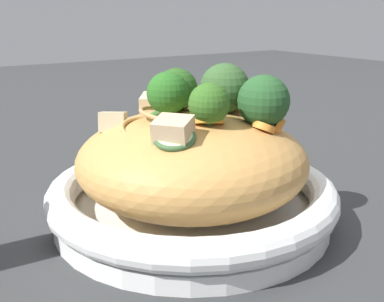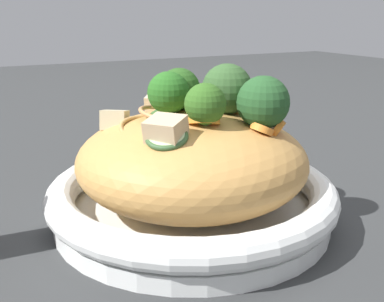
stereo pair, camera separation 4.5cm
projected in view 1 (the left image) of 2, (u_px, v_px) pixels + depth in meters
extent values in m
plane|color=#303233|center=(192.00, 219.00, 0.47)|extent=(3.00, 3.00, 0.00)
cylinder|color=white|center=(192.00, 212.00, 0.47)|extent=(0.27, 0.27, 0.02)
torus|color=white|center=(192.00, 191.00, 0.46)|extent=(0.28, 0.28, 0.03)
ellipsoid|color=#C18C49|center=(192.00, 160.00, 0.45)|extent=(0.22, 0.22, 0.09)
torus|color=tan|center=(171.00, 116.00, 0.43)|extent=(0.08, 0.08, 0.02)
torus|color=tan|center=(148.00, 131.00, 0.42)|extent=(0.06, 0.06, 0.02)
cone|color=#9BBD70|center=(262.00, 127.00, 0.43)|extent=(0.03, 0.02, 0.02)
sphere|color=#244F26|center=(264.00, 101.00, 0.42)|extent=(0.05, 0.05, 0.05)
cone|color=#9BC472|center=(209.00, 126.00, 0.41)|extent=(0.02, 0.02, 0.02)
sphere|color=#315E1E|center=(209.00, 104.00, 0.40)|extent=(0.05, 0.05, 0.04)
cone|color=#9DC37B|center=(168.00, 116.00, 0.44)|extent=(0.02, 0.02, 0.02)
sphere|color=#265F1E|center=(168.00, 93.00, 0.44)|extent=(0.06, 0.06, 0.04)
cone|color=#A0C171|center=(179.00, 112.00, 0.46)|extent=(0.02, 0.02, 0.02)
sphere|color=#27521C|center=(179.00, 89.00, 0.46)|extent=(0.06, 0.06, 0.04)
cone|color=#9DC176|center=(224.00, 113.00, 0.46)|extent=(0.03, 0.03, 0.02)
sphere|color=#32552A|center=(224.00, 88.00, 0.45)|extent=(0.06, 0.06, 0.05)
cone|color=#A5BC73|center=(217.00, 112.00, 0.50)|extent=(0.03, 0.02, 0.02)
sphere|color=#205C1B|center=(217.00, 93.00, 0.50)|extent=(0.05, 0.05, 0.04)
cylinder|color=orange|center=(207.00, 121.00, 0.41)|extent=(0.04, 0.04, 0.02)
cylinder|color=orange|center=(264.00, 127.00, 0.42)|extent=(0.02, 0.02, 0.01)
cylinder|color=orange|center=(234.00, 112.00, 0.46)|extent=(0.03, 0.03, 0.02)
cylinder|color=orange|center=(276.00, 128.00, 0.43)|extent=(0.03, 0.03, 0.02)
cylinder|color=orange|center=(259.00, 122.00, 0.43)|extent=(0.03, 0.03, 0.02)
cylinder|color=orange|center=(235.00, 116.00, 0.52)|extent=(0.04, 0.04, 0.02)
cylinder|color=beige|center=(174.00, 138.00, 0.38)|extent=(0.04, 0.04, 0.01)
torus|color=#365930|center=(174.00, 138.00, 0.38)|extent=(0.05, 0.05, 0.02)
cylinder|color=beige|center=(171.00, 109.00, 0.45)|extent=(0.05, 0.05, 0.02)
torus|color=#386733|center=(171.00, 109.00, 0.45)|extent=(0.06, 0.06, 0.03)
cube|color=beige|center=(113.00, 122.00, 0.44)|extent=(0.03, 0.03, 0.02)
cube|color=#C5B389|center=(191.00, 104.00, 0.51)|extent=(0.03, 0.03, 0.03)
cube|color=#CFB189|center=(174.00, 133.00, 0.38)|extent=(0.04, 0.04, 0.03)
cube|color=#C4B092|center=(154.00, 107.00, 0.49)|extent=(0.05, 0.05, 0.03)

